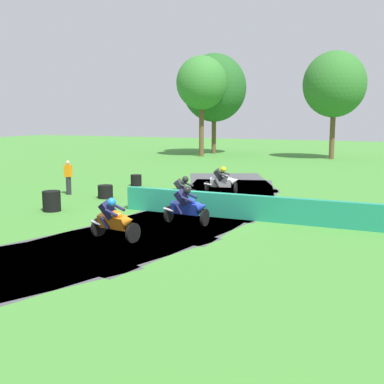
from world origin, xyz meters
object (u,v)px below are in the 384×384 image
at_px(motorcycle_chase_blue, 187,206).
at_px(tire_stack_mid_b, 105,192).
at_px(tire_stack_far, 136,180).
at_px(tire_stack_mid_a, 52,201).
at_px(motorcycle_fourth_white, 222,181).
at_px(track_marshal, 68,178).
at_px(motorcycle_trailing_black, 185,194).
at_px(motorcycle_lead_orange, 114,220).

relative_size(motorcycle_chase_blue, tire_stack_mid_b, 2.48).
height_order(tire_stack_mid_b, tire_stack_far, same).
bearing_deg(tire_stack_mid_a, motorcycle_fourth_white, 54.93).
relative_size(motorcycle_fourth_white, tire_stack_mid_b, 2.50).
relative_size(motorcycle_fourth_white, track_marshal, 1.04).
bearing_deg(motorcycle_chase_blue, tire_stack_far, 131.01).
distance_m(motorcycle_trailing_black, motorcycle_fourth_white, 4.20).
xyz_separation_m(motorcycle_lead_orange, tire_stack_far, (-5.42, 10.33, -0.34)).
relative_size(motorcycle_fourth_white, tire_stack_mid_a, 2.13).
distance_m(tire_stack_mid_a, track_marshal, 4.15).
distance_m(motorcycle_trailing_black, tire_stack_far, 7.29).
bearing_deg(motorcycle_fourth_white, motorcycle_lead_orange, -89.06).
bearing_deg(tire_stack_mid_b, tire_stack_far, 101.02).
xyz_separation_m(motorcycle_trailing_black, tire_stack_mid_a, (-4.65, -2.43, -0.25)).
height_order(motorcycle_lead_orange, motorcycle_trailing_black, motorcycle_trailing_black).
height_order(motorcycle_chase_blue, motorcycle_fourth_white, motorcycle_fourth_white).
height_order(tire_stack_mid_a, tire_stack_far, tire_stack_mid_a).
height_order(motorcycle_lead_orange, tire_stack_far, motorcycle_lead_orange).
bearing_deg(motorcycle_chase_blue, motorcycle_fourth_white, 100.54).
distance_m(motorcycle_chase_blue, motorcycle_fourth_white, 6.76).
xyz_separation_m(motorcycle_lead_orange, tire_stack_mid_b, (-4.64, 6.30, -0.34)).
xyz_separation_m(motorcycle_fourth_white, tire_stack_mid_a, (-4.66, -6.64, -0.25)).
bearing_deg(track_marshal, motorcycle_trailing_black, -9.90).
height_order(motorcycle_lead_orange, track_marshal, track_marshal).
bearing_deg(tire_stack_mid_b, track_marshal, 175.80).
height_order(motorcycle_fourth_white, tire_stack_mid_b, motorcycle_fourth_white).
height_order(tire_stack_mid_a, track_marshal, track_marshal).
bearing_deg(motorcycle_lead_orange, tire_stack_far, 117.69).
xyz_separation_m(motorcycle_chase_blue, tire_stack_far, (-6.50, 7.48, -0.35)).
bearing_deg(tire_stack_far, tire_stack_mid_a, -85.35).
bearing_deg(tire_stack_far, motorcycle_chase_blue, -48.99).
distance_m(motorcycle_fourth_white, tire_stack_mid_a, 8.11).
relative_size(motorcycle_lead_orange, tire_stack_far, 2.84).
distance_m(motorcycle_lead_orange, tire_stack_mid_b, 7.83).
distance_m(motorcycle_lead_orange, tire_stack_mid_a, 5.61).
height_order(motorcycle_fourth_white, tire_stack_far, motorcycle_fourth_white).
distance_m(motorcycle_chase_blue, track_marshal, 8.70).
bearing_deg(tire_stack_far, tire_stack_mid_b, -78.98).
bearing_deg(motorcycle_lead_orange, track_marshal, 136.62).
bearing_deg(motorcycle_fourth_white, motorcycle_chase_blue, -79.46).
height_order(motorcycle_lead_orange, motorcycle_fourth_white, motorcycle_fourth_white).
distance_m(motorcycle_trailing_black, track_marshal, 6.77).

